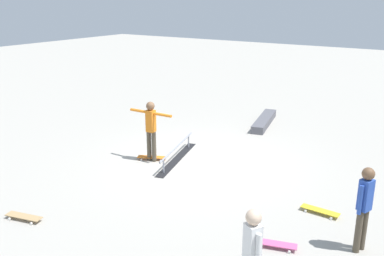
# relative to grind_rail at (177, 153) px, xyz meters

# --- Properties ---
(ground_plane) EXTENTS (60.00, 60.00, 0.00)m
(ground_plane) POSITION_rel_grind_rail_xyz_m (-0.18, 0.63, -0.17)
(ground_plane) COLOR #ADA89E
(grind_rail) EXTENTS (2.68, 0.95, 0.40)m
(grind_rail) POSITION_rel_grind_rail_xyz_m (0.00, 0.00, 0.00)
(grind_rail) COLOR black
(grind_rail) RESTS_ON ground_plane
(skate_ledge) EXTENTS (2.53, 0.96, 0.25)m
(skate_ledge) POSITION_rel_grind_rail_xyz_m (-4.46, 0.65, -0.05)
(skate_ledge) COLOR #595960
(skate_ledge) RESTS_ON ground_plane
(skater_main) EXTENTS (0.23, 1.35, 1.68)m
(skater_main) POSITION_rel_grind_rail_xyz_m (0.47, -0.52, 0.80)
(skater_main) COLOR brown
(skater_main) RESTS_ON ground_plane
(skateboard_main) EXTENTS (0.53, 0.81, 0.09)m
(skateboard_main) POSITION_rel_grind_rail_xyz_m (0.42, -0.56, -0.10)
(skateboard_main) COLOR orange
(skateboard_main) RESTS_ON ground_plane
(bystander_white_shirt) EXTENTS (0.27, 0.35, 1.62)m
(bystander_white_shirt) POSITION_rel_grind_rail_xyz_m (4.32, 4.33, 0.74)
(bystander_white_shirt) COLOR #2D3351
(bystander_white_shirt) RESTS_ON ground_plane
(bystander_blue_shirt) EXTENTS (0.36, 0.25, 1.60)m
(bystander_blue_shirt) POSITION_rel_grind_rail_xyz_m (1.86, 5.30, 0.73)
(bystander_blue_shirt) COLOR brown
(bystander_blue_shirt) RESTS_ON ground_plane
(loose_skateboard_natural) EXTENTS (0.39, 0.82, 0.09)m
(loose_skateboard_natural) POSITION_rel_grind_rail_xyz_m (4.48, -0.67, -0.10)
(loose_skateboard_natural) COLOR tan
(loose_skateboard_natural) RESTS_ON ground_plane
(loose_skateboard_pink) EXTENTS (0.42, 0.82, 0.09)m
(loose_skateboard_pink) POSITION_rel_grind_rail_xyz_m (2.61, 4.00, -0.10)
(loose_skateboard_pink) COLOR #E05993
(loose_skateboard_pink) RESTS_ON ground_plane
(loose_skateboard_yellow) EXTENTS (0.28, 0.81, 0.09)m
(loose_skateboard_yellow) POSITION_rel_grind_rail_xyz_m (0.91, 4.31, -0.10)
(loose_skateboard_yellow) COLOR yellow
(loose_skateboard_yellow) RESTS_ON ground_plane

